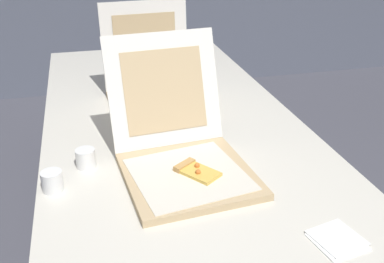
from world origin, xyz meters
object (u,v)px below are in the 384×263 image
pizza_box_front (183,155)px  cup_white_near_left (52,181)px  table (176,138)px  pizza_box_middle (155,91)px  cup_white_near_center (86,158)px  napkin_pile (337,240)px

pizza_box_front → cup_white_near_left: (-0.39, -0.02, -0.02)m
table → pizza_box_middle: (-0.03, 0.25, 0.10)m
table → pizza_box_middle: size_ratio=5.26×
pizza_box_front → cup_white_near_left: pizza_box_front is taller
pizza_box_middle → cup_white_near_left: pizza_box_middle is taller
table → cup_white_near_left: 0.55m
pizza_box_front → cup_white_near_center: (-0.29, 0.09, -0.02)m
table → napkin_pile: 0.77m
pizza_box_middle → cup_white_near_center: (-0.30, -0.47, -0.03)m
pizza_box_front → napkin_pile: 0.51m
table → cup_white_near_center: cup_white_near_center is taller
table → pizza_box_middle: 0.27m
cup_white_near_left → cup_white_near_center: same height
napkin_pile → table: bearing=108.6°
pizza_box_middle → cup_white_near_center: 0.56m
cup_white_near_center → napkin_pile: size_ratio=0.43×
napkin_pile → pizza_box_middle: bearing=105.8°
pizza_box_middle → napkin_pile: pizza_box_middle is taller
cup_white_near_left → napkin_pile: size_ratio=0.43×
pizza_box_front → napkin_pile: size_ratio=3.68×
pizza_box_front → pizza_box_middle: 0.56m
cup_white_near_center → cup_white_near_left: bearing=-131.2°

